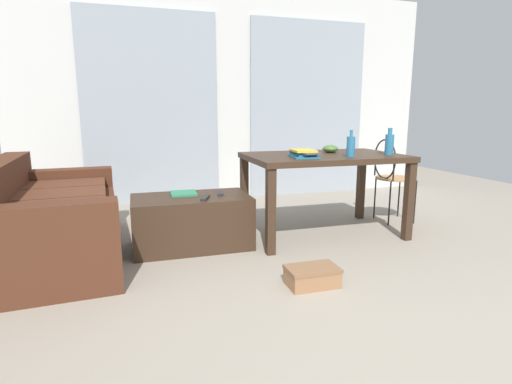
% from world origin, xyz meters
% --- Properties ---
extents(ground_plane, '(9.07, 9.07, 0.00)m').
position_xyz_m(ground_plane, '(0.00, 1.49, 0.00)').
color(ground_plane, gray).
extents(wall_back, '(5.47, 0.10, 2.69)m').
position_xyz_m(wall_back, '(0.00, 3.78, 1.34)').
color(wall_back, silver).
rests_on(wall_back, ground).
extents(curtains, '(3.74, 0.03, 2.34)m').
position_xyz_m(curtains, '(0.00, 3.69, 1.17)').
color(curtains, '#99A3AD').
rests_on(curtains, ground).
extents(couch, '(1.04, 1.85, 0.77)m').
position_xyz_m(couch, '(-1.95, 1.88, 0.31)').
color(couch, '#4C2819').
rests_on(couch, ground).
extents(coffee_table, '(0.98, 0.56, 0.44)m').
position_xyz_m(coffee_table, '(-0.84, 1.82, 0.22)').
color(coffee_table, '#382619').
rests_on(coffee_table, ground).
extents(craft_table, '(1.40, 0.90, 0.76)m').
position_xyz_m(craft_table, '(0.39, 1.84, 0.66)').
color(craft_table, '#382619').
rests_on(craft_table, ground).
extents(wire_chair, '(0.42, 0.42, 0.87)m').
position_xyz_m(wire_chair, '(1.26, 2.03, 0.54)').
color(wire_chair, '#B7844C').
rests_on(wire_chair, ground).
extents(bottle_near, '(0.07, 0.07, 0.23)m').
position_xyz_m(bottle_near, '(0.52, 1.59, 0.85)').
color(bottle_near, teal).
rests_on(bottle_near, craft_table).
extents(bottle_far, '(0.08, 0.08, 0.24)m').
position_xyz_m(bottle_far, '(0.94, 1.64, 0.86)').
color(bottle_far, teal).
rests_on(bottle_far, craft_table).
extents(bowl, '(0.15, 0.15, 0.07)m').
position_xyz_m(bowl, '(0.53, 1.98, 0.79)').
color(bowl, '#477033').
rests_on(bowl, craft_table).
extents(book_stack, '(0.25, 0.31, 0.07)m').
position_xyz_m(book_stack, '(0.11, 1.67, 0.79)').
color(book_stack, '#1E668C').
rests_on(book_stack, craft_table).
extents(tv_remote_primary, '(0.08, 0.17, 0.02)m').
position_xyz_m(tv_remote_primary, '(-0.59, 1.83, 0.45)').
color(tv_remote_primary, '#232326').
rests_on(tv_remote_primary, coffee_table).
extents(tv_remote_secondary, '(0.11, 0.18, 0.02)m').
position_xyz_m(tv_remote_secondary, '(-0.75, 1.68, 0.45)').
color(tv_remote_secondary, '#232326').
rests_on(tv_remote_secondary, coffee_table).
extents(magazine, '(0.22, 0.24, 0.02)m').
position_xyz_m(magazine, '(-0.89, 1.93, 0.45)').
color(magazine, '#2D7F56').
rests_on(magazine, coffee_table).
extents(shoebox, '(0.34, 0.22, 0.13)m').
position_xyz_m(shoebox, '(-0.19, 0.79, 0.07)').
color(shoebox, '#996B47').
rests_on(shoebox, ground).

